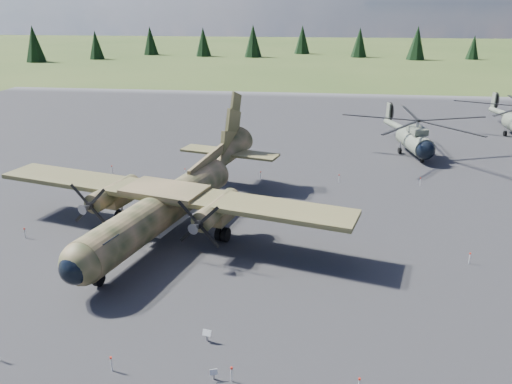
# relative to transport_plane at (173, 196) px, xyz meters

# --- Properties ---
(ground) EXTENTS (500.00, 500.00, 0.00)m
(ground) POSITION_rel_transport_plane_xyz_m (5.52, -3.12, -2.80)
(ground) COLOR #4D5927
(ground) RESTS_ON ground
(apron) EXTENTS (120.00, 120.00, 0.04)m
(apron) POSITION_rel_transport_plane_xyz_m (5.52, 6.88, -2.80)
(apron) COLOR #58575C
(apron) RESTS_ON ground
(transport_plane) EXTENTS (29.33, 26.25, 9.74)m
(transport_plane) POSITION_rel_transport_plane_xyz_m (0.00, 0.00, 0.00)
(transport_plane) COLOR #363E21
(transport_plane) RESTS_ON ground
(helicopter_near) EXTENTS (20.63, 22.22, 4.50)m
(helicopter_near) POSITION_rel_transport_plane_xyz_m (22.59, 23.52, 0.39)
(helicopter_near) COLOR slate
(helicopter_near) RESTS_ON ground
(info_placard_left) EXTENTS (0.50, 0.29, 0.74)m
(info_placard_left) POSITION_rel_transport_plane_xyz_m (5.70, -13.80, -2.31)
(info_placard_left) COLOR gray
(info_placard_left) RESTS_ON ground
(info_placard_right) EXTENTS (0.42, 0.28, 0.61)m
(info_placard_right) POSITION_rel_transport_plane_xyz_m (6.64, -16.62, -2.39)
(info_placard_right) COLOR gray
(info_placard_right) RESTS_ON ground
(barrier_fence) EXTENTS (33.12, 29.62, 0.85)m
(barrier_fence) POSITION_rel_transport_plane_xyz_m (5.06, -3.20, -2.29)
(barrier_fence) COLOR silver
(barrier_fence) RESTS_ON ground
(treeline) EXTENTS (312.13, 315.11, 10.90)m
(treeline) POSITION_rel_transport_plane_xyz_m (5.65, -3.99, 1.94)
(treeline) COLOR black
(treeline) RESTS_ON ground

